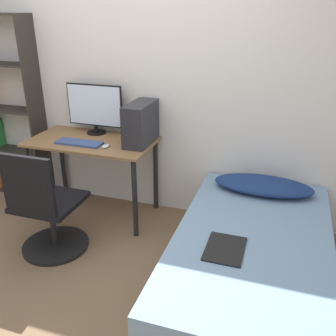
{
  "coord_description": "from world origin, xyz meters",
  "views": [
    {
      "loc": [
        1.31,
        -1.7,
        1.87
      ],
      "look_at": [
        0.51,
        0.75,
        0.75
      ],
      "focal_mm": 40.0,
      "sensor_mm": 36.0,
      "label": 1
    }
  ],
  "objects_px": {
    "bookshelf": "(0,114)",
    "monitor": "(95,107)",
    "office_chair": "(47,215)",
    "keyboard": "(79,143)",
    "bed": "(250,263)",
    "pc_tower": "(141,123)"
  },
  "relations": [
    {
      "from": "bookshelf",
      "to": "monitor",
      "type": "bearing_deg",
      "value": 1.15
    },
    {
      "from": "bookshelf",
      "to": "keyboard",
      "type": "distance_m",
      "value": 1.14
    },
    {
      "from": "bookshelf",
      "to": "keyboard",
      "type": "bearing_deg",
      "value": -15.6
    },
    {
      "from": "office_chair",
      "to": "pc_tower",
      "type": "height_order",
      "value": "pc_tower"
    },
    {
      "from": "monitor",
      "to": "pc_tower",
      "type": "height_order",
      "value": "monitor"
    },
    {
      "from": "bed",
      "to": "monitor",
      "type": "xyz_separation_m",
      "value": [
        -1.6,
        0.84,
        0.77
      ]
    },
    {
      "from": "bookshelf",
      "to": "office_chair",
      "type": "distance_m",
      "value": 1.48
    },
    {
      "from": "bookshelf",
      "to": "pc_tower",
      "type": "bearing_deg",
      "value": -3.83
    },
    {
      "from": "keyboard",
      "to": "pc_tower",
      "type": "height_order",
      "value": "pc_tower"
    },
    {
      "from": "monitor",
      "to": "keyboard",
      "type": "relative_size",
      "value": 1.32
    },
    {
      "from": "bookshelf",
      "to": "office_chair",
      "type": "height_order",
      "value": "bookshelf"
    },
    {
      "from": "bookshelf",
      "to": "keyboard",
      "type": "xyz_separation_m",
      "value": [
        1.1,
        -0.31,
        -0.09
      ]
    },
    {
      "from": "bed",
      "to": "monitor",
      "type": "distance_m",
      "value": 1.97
    },
    {
      "from": "office_chair",
      "to": "monitor",
      "type": "relative_size",
      "value": 1.63
    },
    {
      "from": "office_chair",
      "to": "bookshelf",
      "type": "bearing_deg",
      "value": 141.51
    },
    {
      "from": "keyboard",
      "to": "bed",
      "type": "bearing_deg",
      "value": -17.76
    },
    {
      "from": "keyboard",
      "to": "pc_tower",
      "type": "distance_m",
      "value": 0.57
    },
    {
      "from": "bed",
      "to": "pc_tower",
      "type": "xyz_separation_m",
      "value": [
        -1.09,
        0.71,
        0.7
      ]
    },
    {
      "from": "bed",
      "to": "keyboard",
      "type": "xyz_separation_m",
      "value": [
        -1.6,
        0.51,
        0.53
      ]
    },
    {
      "from": "monitor",
      "to": "keyboard",
      "type": "xyz_separation_m",
      "value": [
        0.0,
        -0.33,
        -0.24
      ]
    },
    {
      "from": "bookshelf",
      "to": "pc_tower",
      "type": "height_order",
      "value": "bookshelf"
    },
    {
      "from": "office_chair",
      "to": "monitor",
      "type": "bearing_deg",
      "value": 89.9
    }
  ]
}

